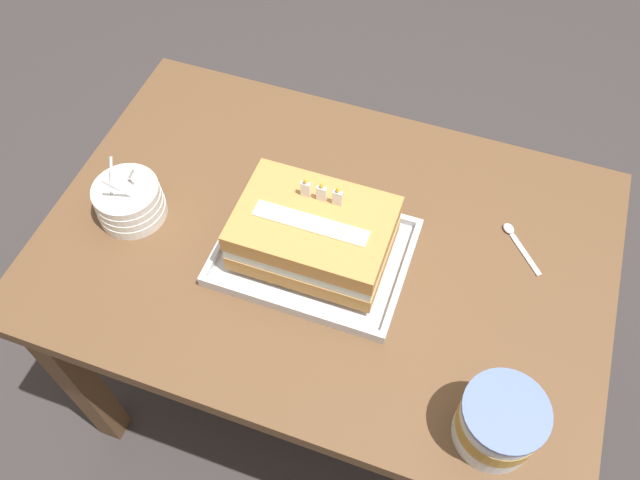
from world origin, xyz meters
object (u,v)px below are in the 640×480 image
(bowl_stack, at_px, (129,201))
(serving_spoon_near_tray, at_px, (515,238))
(ice_cream_tub, at_px, (499,422))
(birthday_cake, at_px, (314,233))
(foil_tray, at_px, (314,253))

(bowl_stack, distance_m, serving_spoon_near_tray, 0.76)
(bowl_stack, xyz_separation_m, serving_spoon_near_tray, (0.73, 0.19, -0.03))
(ice_cream_tub, bearing_deg, bowl_stack, 165.11)
(ice_cream_tub, distance_m, serving_spoon_near_tray, 0.40)
(ice_cream_tub, bearing_deg, birthday_cake, 149.46)
(bowl_stack, relative_size, serving_spoon_near_tray, 1.30)
(birthday_cake, xyz_separation_m, bowl_stack, (-0.38, -0.03, -0.04))
(foil_tray, distance_m, ice_cream_tub, 0.45)
(bowl_stack, height_order, serving_spoon_near_tray, bowl_stack)
(foil_tray, bearing_deg, ice_cream_tub, -30.53)
(serving_spoon_near_tray, bearing_deg, birthday_cake, -154.96)
(foil_tray, xyz_separation_m, birthday_cake, (-0.00, 0.00, 0.07))
(foil_tray, height_order, bowl_stack, bowl_stack)
(foil_tray, bearing_deg, birthday_cake, 90.00)
(birthday_cake, height_order, serving_spoon_near_tray, birthday_cake)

